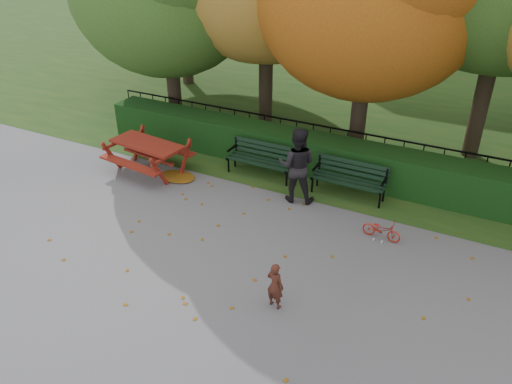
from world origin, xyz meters
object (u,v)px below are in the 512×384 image
at_px(bench_left, 262,157).
at_px(picnic_table, 147,149).
at_px(bicycle, 382,230).
at_px(adult, 297,165).
at_px(bench_right, 350,176).
at_px(child, 275,286).

xyz_separation_m(bench_left, picnic_table, (-2.76, -1.22, 0.14)).
bearing_deg(bicycle, adult, 78.38).
xyz_separation_m(bench_right, bicycle, (1.21, -1.48, -0.30)).
bearing_deg(bicycle, child, 163.73).
height_order(picnic_table, bicycle, picnic_table).
height_order(bench_right, picnic_table, picnic_table).
distance_m(bench_left, picnic_table, 3.02).
relative_size(bench_left, adult, 0.96).
relative_size(adult, bicycle, 2.22).
distance_m(bench_right, child, 4.42).
distance_m(bench_right, picnic_table, 5.31).
bearing_deg(bench_left, bench_right, 0.00).
bearing_deg(bench_right, child, -89.20).
relative_size(bench_right, adult, 0.96).
height_order(bench_left, child, child).
height_order(bench_left, picnic_table, picnic_table).
distance_m(bench_left, adult, 1.60).
bearing_deg(adult, bicycle, 148.47).
height_order(adult, bicycle, adult).
relative_size(child, adult, 0.50).
xyz_separation_m(adult, bicycle, (2.28, -0.68, -0.71)).
relative_size(child, bicycle, 1.11).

